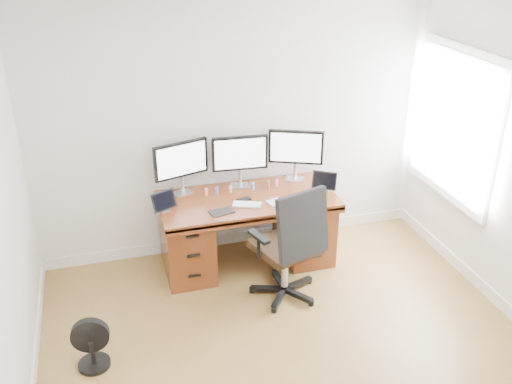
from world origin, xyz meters
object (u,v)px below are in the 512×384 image
object	(u,v)px
keyboard	(247,205)
office_chair	(288,262)
monitor_center	(240,155)
floor_fan	(91,345)
desk	(247,227)

from	to	relation	value
keyboard	office_chair	bearing A→B (deg)	-40.55
office_chair	monitor_center	bearing A→B (deg)	85.13
floor_fan	desk	bearing A→B (deg)	41.22
desk	monitor_center	distance (m)	0.72
desk	floor_fan	distance (m)	1.92
office_chair	floor_fan	bearing A→B (deg)	176.25
office_chair	keyboard	world-z (taller)	office_chair
office_chair	monitor_center	size ratio (longest dim) A/B	2.06
desk	keyboard	xyz separation A→B (m)	(-0.05, -0.19, 0.36)
desk	keyboard	size ratio (longest dim) A/B	6.41
desk	office_chair	world-z (taller)	office_chair
floor_fan	monitor_center	world-z (taller)	monitor_center
floor_fan	keyboard	xyz separation A→B (m)	(1.50, 0.92, 0.55)
keyboard	floor_fan	bearing A→B (deg)	-126.58
floor_fan	keyboard	size ratio (longest dim) A/B	1.64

